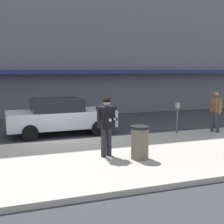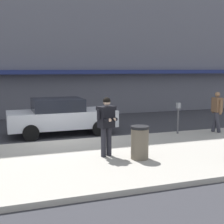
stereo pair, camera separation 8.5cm
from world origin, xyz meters
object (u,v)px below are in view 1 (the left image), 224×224
(man_texting_on_phone, at_px, (106,120))
(parking_meter, at_px, (177,113))
(trash_bin, at_px, (140,142))
(parked_sedan_mid, at_px, (60,116))
(pedestrian_dark_coat, at_px, (216,109))

(man_texting_on_phone, height_order, parking_meter, man_texting_on_phone)
(man_texting_on_phone, relative_size, trash_bin, 1.84)
(parked_sedan_mid, height_order, pedestrian_dark_coat, pedestrian_dark_coat)
(man_texting_on_phone, distance_m, parking_meter, 4.42)
(parked_sedan_mid, distance_m, parking_meter, 4.90)
(pedestrian_dark_coat, xyz_separation_m, trash_bin, (-4.65, -2.51, -0.47))
(trash_bin, bearing_deg, pedestrian_dark_coat, 28.41)
(pedestrian_dark_coat, bearing_deg, parking_meter, 170.28)
(pedestrian_dark_coat, distance_m, trash_bin, 5.31)
(parked_sedan_mid, bearing_deg, trash_bin, -73.70)
(parked_sedan_mid, xyz_separation_m, parking_meter, (4.42, -2.12, 0.18))
(parked_sedan_mid, bearing_deg, pedestrian_dark_coat, -21.56)
(pedestrian_dark_coat, relative_size, parking_meter, 1.34)
(man_texting_on_phone, xyz_separation_m, pedestrian_dark_coat, (5.49, 1.93, -0.14))
(man_texting_on_phone, relative_size, parking_meter, 1.42)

